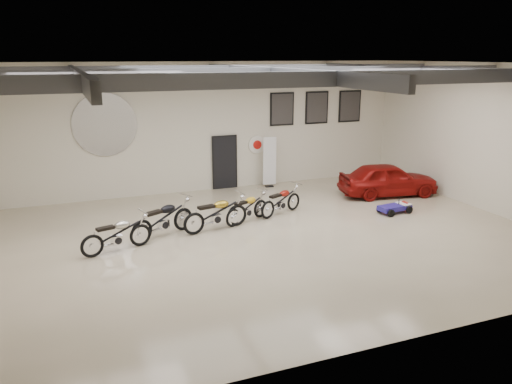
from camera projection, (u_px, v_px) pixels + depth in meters
name	position (u px, v px, depth m)	size (l,w,h in m)	color
floor	(271.00, 238.00, 14.77)	(16.00, 12.00, 0.01)	#BEB091
ceiling	(272.00, 64.00, 13.45)	(16.00, 12.00, 0.01)	gray
back_wall	(211.00, 127.00, 19.50)	(16.00, 0.02, 5.00)	beige
right_wall	(488.00, 138.00, 16.91)	(0.02, 12.00, 5.00)	beige
ceiling_beams	(272.00, 73.00, 13.51)	(15.80, 11.80, 0.32)	#5B5C62
door	(225.00, 163.00, 20.01)	(0.92, 0.08, 2.10)	black
logo_plaque	(105.00, 125.00, 17.97)	(2.30, 0.06, 1.16)	silver
poster_left	(282.00, 109.00, 20.35)	(1.05, 0.08, 1.35)	black
poster_mid	(317.00, 108.00, 20.92)	(1.05, 0.08, 1.35)	black
poster_right	(350.00, 106.00, 21.48)	(1.05, 0.08, 1.35)	black
oil_sign	(257.00, 145.00, 20.33)	(0.72, 0.10, 0.72)	white
banner_stand	(269.00, 163.00, 20.24)	(0.54, 0.22, 2.00)	white
motorcycle_silver	(116.00, 234.00, 13.61)	(1.98, 0.61, 1.03)	silver
motorcycle_black	(163.00, 218.00, 14.74)	(2.17, 0.67, 1.13)	silver
motorcycle_gold	(216.00, 213.00, 15.28)	(2.14, 0.66, 1.11)	silver
motorcycle_yellow	(247.00, 208.00, 16.06)	(1.85, 0.57, 0.96)	silver
motorcycle_red	(281.00, 200.00, 16.83)	(1.89, 0.58, 0.98)	silver
go_kart	(397.00, 205.00, 17.09)	(1.44, 0.65, 0.52)	navy
vintage_car	(388.00, 179.00, 19.09)	(3.74, 1.51, 1.27)	maroon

